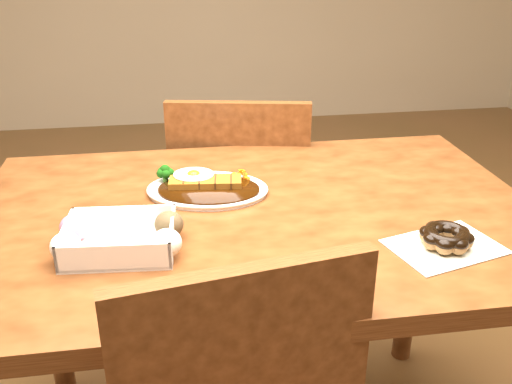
{
  "coord_description": "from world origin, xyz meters",
  "views": [
    {
      "loc": [
        -0.17,
        -1.07,
        1.29
      ],
      "look_at": [
        -0.01,
        -0.04,
        0.81
      ],
      "focal_mm": 40.0,
      "sensor_mm": 36.0,
      "label": 1
    }
  ],
  "objects": [
    {
      "name": "table",
      "position": [
        0.0,
        0.0,
        0.65
      ],
      "size": [
        1.2,
        0.8,
        0.75
      ],
      "color": "#43210D",
      "rests_on": "ground"
    },
    {
      "name": "chair_far",
      "position": [
        0.03,
        0.54,
        0.48
      ],
      "size": [
        0.49,
        0.49,
        0.87
      ],
      "rotation": [
        0.0,
        0.0,
        2.95
      ],
      "color": "#43210D",
      "rests_on": "ground"
    },
    {
      "name": "katsu_curry_plate",
      "position": [
        -0.1,
        0.11,
        0.76
      ],
      "size": [
        0.3,
        0.24,
        0.05
      ],
      "rotation": [
        0.0,
        0.0,
        -0.18
      ],
      "color": "white",
      "rests_on": "table"
    },
    {
      "name": "donut_box",
      "position": [
        -0.28,
        -0.13,
        0.78
      ],
      "size": [
        0.24,
        0.17,
        0.06
      ],
      "rotation": [
        0.0,
        0.0,
        -0.08
      ],
      "color": "white",
      "rests_on": "table"
    },
    {
      "name": "pon_de_ring",
      "position": [
        0.32,
        -0.21,
        0.77
      ],
      "size": [
        0.23,
        0.19,
        0.04
      ],
      "rotation": [
        0.0,
        0.0,
        0.27
      ],
      "color": "silver",
      "rests_on": "table"
    }
  ]
}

